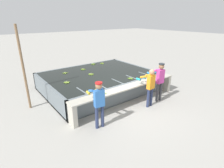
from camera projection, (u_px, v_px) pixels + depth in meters
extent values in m
plane|color=#A3A099|center=(132.00, 106.00, 7.11)|extent=(80.00, 80.00, 0.00)
cube|color=slate|center=(99.00, 88.00, 8.90)|extent=(5.17, 3.96, 0.06)
cube|color=slate|center=(124.00, 93.00, 7.34)|extent=(5.17, 0.12, 0.83)
cube|color=slate|center=(81.00, 72.00, 10.19)|extent=(5.17, 0.12, 0.83)
cube|color=slate|center=(49.00, 93.00, 7.33)|extent=(0.12, 3.96, 0.83)
cube|color=slate|center=(135.00, 72.00, 10.20)|extent=(0.12, 3.96, 0.83)
cube|color=black|center=(99.00, 80.00, 8.76)|extent=(4.93, 3.72, 0.76)
cube|color=slate|center=(82.00, 100.00, 6.70)|extent=(0.06, 0.80, 0.83)
cube|color=slate|center=(101.00, 95.00, 7.19)|extent=(0.06, 0.80, 0.83)
cube|color=slate|center=(117.00, 90.00, 7.68)|extent=(0.06, 0.80, 0.83)
cube|color=slate|center=(131.00, 86.00, 8.17)|extent=(0.06, 0.80, 0.83)
cube|color=slate|center=(144.00, 82.00, 8.66)|extent=(0.06, 0.80, 0.83)
cube|color=#B7B2A3|center=(129.00, 87.00, 6.99)|extent=(5.17, 0.45, 0.05)
cube|color=#B7B2A3|center=(73.00, 115.00, 5.73)|extent=(0.16, 0.41, 0.78)
cube|color=#B7B2A3|center=(166.00, 83.00, 8.55)|extent=(0.16, 0.41, 0.78)
cylinder|color=navy|center=(97.00, 118.00, 5.59)|extent=(0.11, 0.11, 0.78)
cylinder|color=navy|center=(102.00, 116.00, 5.69)|extent=(0.11, 0.11, 0.78)
cube|color=blue|center=(99.00, 98.00, 5.40)|extent=(0.34, 0.22, 0.55)
sphere|color=#9E704C|center=(99.00, 86.00, 5.26)|extent=(0.21, 0.21, 0.21)
cylinder|color=red|center=(99.00, 83.00, 5.22)|extent=(0.22, 0.22, 0.04)
cylinder|color=blue|center=(91.00, 91.00, 5.47)|extent=(0.12, 0.32, 0.18)
cylinder|color=gold|center=(88.00, 93.00, 5.73)|extent=(0.11, 0.21, 0.08)
cylinder|color=blue|center=(100.00, 89.00, 5.61)|extent=(0.12, 0.32, 0.18)
cylinder|color=gold|center=(97.00, 91.00, 5.88)|extent=(0.11, 0.21, 0.08)
cylinder|color=navy|center=(148.00, 98.00, 6.95)|extent=(0.11, 0.11, 0.77)
cylinder|color=navy|center=(151.00, 97.00, 7.07)|extent=(0.11, 0.11, 0.77)
cube|color=orange|center=(151.00, 82.00, 6.77)|extent=(0.33, 0.19, 0.55)
sphere|color=tan|center=(152.00, 72.00, 6.63)|extent=(0.21, 0.21, 0.21)
cylinder|color=orange|center=(144.00, 77.00, 6.78)|extent=(0.10, 0.31, 0.18)
cylinder|color=#1EA3AD|center=(138.00, 79.00, 7.02)|extent=(0.10, 0.21, 0.08)
cylinder|color=orange|center=(149.00, 75.00, 6.98)|extent=(0.10, 0.31, 0.18)
cylinder|color=#1EA3AD|center=(144.00, 78.00, 7.22)|extent=(0.10, 0.21, 0.08)
cylinder|color=#38383D|center=(157.00, 92.00, 7.42)|extent=(0.11, 0.11, 0.82)
cylinder|color=#38383D|center=(160.00, 91.00, 7.53)|extent=(0.11, 0.11, 0.82)
cube|color=#BC388E|center=(160.00, 76.00, 7.23)|extent=(0.33, 0.19, 0.58)
sphere|color=#896042|center=(161.00, 66.00, 7.07)|extent=(0.22, 0.22, 0.22)
cylinder|color=#282D33|center=(162.00, 64.00, 7.04)|extent=(0.23, 0.23, 0.04)
cylinder|color=#BC388E|center=(154.00, 71.00, 7.27)|extent=(0.10, 0.31, 0.18)
cylinder|color=teal|center=(149.00, 73.00, 7.52)|extent=(0.10, 0.21, 0.08)
cylinder|color=#BC388E|center=(159.00, 70.00, 7.43)|extent=(0.10, 0.31, 0.18)
cylinder|color=teal|center=(154.00, 72.00, 7.68)|extent=(0.10, 0.21, 0.08)
ellipsoid|color=#75A333|center=(129.00, 78.00, 7.83)|extent=(0.15, 0.15, 0.04)
ellipsoid|color=#75A333|center=(130.00, 79.00, 7.78)|extent=(0.17, 0.11, 0.04)
ellipsoid|color=#75A333|center=(131.00, 79.00, 7.79)|extent=(0.06, 0.17, 0.04)
ellipsoid|color=#75A333|center=(131.00, 78.00, 7.85)|extent=(0.17, 0.06, 0.04)
ellipsoid|color=#75A333|center=(130.00, 78.00, 7.88)|extent=(0.11, 0.17, 0.04)
cylinder|color=tan|center=(131.00, 78.00, 7.81)|extent=(0.03, 0.03, 0.04)
ellipsoid|color=#93BC3D|center=(66.00, 83.00, 7.29)|extent=(0.13, 0.16, 0.04)
ellipsoid|color=#93BC3D|center=(68.00, 83.00, 7.32)|extent=(0.10, 0.17, 0.04)
ellipsoid|color=#93BC3D|center=(68.00, 82.00, 7.37)|extent=(0.17, 0.06, 0.04)
ellipsoid|color=#93BC3D|center=(67.00, 82.00, 7.39)|extent=(0.13, 0.16, 0.04)
ellipsoid|color=#93BC3D|center=(66.00, 82.00, 7.37)|extent=(0.10, 0.17, 0.04)
ellipsoid|color=#93BC3D|center=(66.00, 83.00, 7.32)|extent=(0.17, 0.06, 0.04)
cylinder|color=tan|center=(67.00, 82.00, 7.33)|extent=(0.03, 0.03, 0.04)
ellipsoid|color=#7FAD33|center=(84.00, 69.00, 9.19)|extent=(0.15, 0.14, 0.04)
ellipsoid|color=#7FAD33|center=(84.00, 69.00, 9.25)|extent=(0.17, 0.11, 0.04)
ellipsoid|color=#7FAD33|center=(82.00, 69.00, 9.23)|extent=(0.07, 0.17, 0.04)
ellipsoid|color=#7FAD33|center=(82.00, 69.00, 9.17)|extent=(0.17, 0.06, 0.04)
ellipsoid|color=#7FAD33|center=(83.00, 70.00, 9.15)|extent=(0.11, 0.17, 0.04)
cylinder|color=tan|center=(83.00, 69.00, 9.19)|extent=(0.03, 0.03, 0.04)
ellipsoid|color=#8CB738|center=(91.00, 74.00, 8.36)|extent=(0.16, 0.13, 0.04)
ellipsoid|color=#8CB738|center=(92.00, 74.00, 8.37)|extent=(0.04, 0.17, 0.04)
ellipsoid|color=#8CB738|center=(92.00, 74.00, 8.41)|extent=(0.15, 0.14, 0.04)
ellipsoid|color=#8CB738|center=(92.00, 74.00, 8.45)|extent=(0.17, 0.07, 0.04)
ellipsoid|color=#8CB738|center=(91.00, 74.00, 8.46)|extent=(0.11, 0.17, 0.04)
ellipsoid|color=#8CB738|center=(90.00, 74.00, 8.43)|extent=(0.10, 0.17, 0.04)
ellipsoid|color=#8CB738|center=(90.00, 74.00, 8.39)|extent=(0.17, 0.08, 0.04)
cylinder|color=tan|center=(91.00, 73.00, 8.40)|extent=(0.03, 0.03, 0.04)
ellipsoid|color=#75A333|center=(93.00, 64.00, 10.21)|extent=(0.17, 0.07, 0.04)
ellipsoid|color=#75A333|center=(93.00, 64.00, 10.20)|extent=(0.11, 0.17, 0.04)
ellipsoid|color=#75A333|center=(94.00, 64.00, 10.23)|extent=(0.11, 0.17, 0.04)
ellipsoid|color=#75A333|center=(94.00, 64.00, 10.27)|extent=(0.17, 0.07, 0.04)
ellipsoid|color=#75A333|center=(94.00, 64.00, 10.30)|extent=(0.15, 0.13, 0.04)
ellipsoid|color=#75A333|center=(93.00, 64.00, 10.29)|extent=(0.04, 0.17, 0.04)
ellipsoid|color=#75A333|center=(92.00, 64.00, 10.25)|extent=(0.16, 0.13, 0.04)
cylinder|color=tan|center=(93.00, 63.00, 10.24)|extent=(0.03, 0.03, 0.04)
ellipsoid|color=#93BC3D|center=(65.00, 73.00, 8.64)|extent=(0.06, 0.17, 0.04)
ellipsoid|color=#93BC3D|center=(64.00, 73.00, 8.57)|extent=(0.17, 0.06, 0.04)
ellipsoid|color=#93BC3D|center=(65.00, 73.00, 8.55)|extent=(0.06, 0.17, 0.04)
ellipsoid|color=#93BC3D|center=(66.00, 73.00, 8.62)|extent=(0.17, 0.06, 0.04)
cylinder|color=tan|center=(65.00, 72.00, 8.59)|extent=(0.03, 0.03, 0.04)
ellipsoid|color=#8CB738|center=(103.00, 63.00, 10.44)|extent=(0.17, 0.06, 0.04)
ellipsoid|color=#8CB738|center=(101.00, 63.00, 10.44)|extent=(0.06, 0.17, 0.04)
ellipsoid|color=#8CB738|center=(101.00, 63.00, 10.37)|extent=(0.17, 0.06, 0.04)
ellipsoid|color=#8CB738|center=(103.00, 63.00, 10.37)|extent=(0.06, 0.17, 0.04)
cylinder|color=tan|center=(102.00, 63.00, 10.39)|extent=(0.03, 0.03, 0.04)
ellipsoid|color=#8CB738|center=(103.00, 94.00, 6.21)|extent=(0.12, 0.16, 0.04)
ellipsoid|color=#8CB738|center=(104.00, 93.00, 6.27)|extent=(0.16, 0.12, 0.04)
ellipsoid|color=#8CB738|center=(103.00, 93.00, 6.31)|extent=(0.12, 0.16, 0.04)
ellipsoid|color=#8CB738|center=(101.00, 93.00, 6.26)|extent=(0.16, 0.12, 0.04)
cylinder|color=tan|center=(103.00, 93.00, 6.25)|extent=(0.03, 0.03, 0.04)
cube|color=silver|center=(147.00, 81.00, 7.47)|extent=(0.20, 0.09, 0.00)
cube|color=black|center=(142.00, 82.00, 7.41)|extent=(0.10, 0.05, 0.02)
cylinder|color=#846647|center=(23.00, 69.00, 6.46)|extent=(0.09, 0.09, 3.20)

